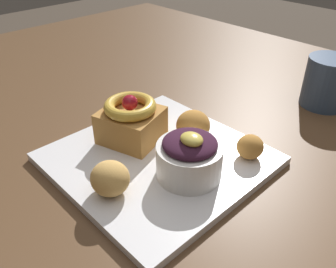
{
  "coord_description": "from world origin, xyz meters",
  "views": [
    {
      "loc": [
        0.28,
        -0.43,
        1.05
      ],
      "look_at": [
        -0.02,
        -0.14,
        0.77
      ],
      "focal_mm": 37.44,
      "sensor_mm": 36.0,
      "label": 1
    }
  ],
  "objects": [
    {
      "name": "cake_slice",
      "position": [
        -0.08,
        -0.16,
        0.78
      ],
      "size": [
        0.1,
        0.1,
        0.07
      ],
      "rotation": [
        0.0,
        0.0,
        0.31
      ],
      "color": "#B77F3D",
      "rests_on": "front_plate"
    },
    {
      "name": "fritter_back",
      "position": [
        -0.01,
        -0.25,
        0.76
      ],
      "size": [
        0.05,
        0.05,
        0.04
      ],
      "primitive_type": "ellipsoid",
      "color": "tan",
      "rests_on": "front_plate"
    },
    {
      "name": "coffee_mug",
      "position": [
        0.06,
        0.19,
        0.78
      ],
      "size": [
        0.08,
        0.08,
        0.09
      ],
      "primitive_type": "cylinder",
      "color": "#334766",
      "rests_on": "dining_table"
    },
    {
      "name": "fritter_middle",
      "position": [
        0.07,
        -0.06,
        0.76
      ],
      "size": [
        0.04,
        0.04,
        0.03
      ],
      "primitive_type": "ellipsoid",
      "color": "#BC7F38",
      "rests_on": "front_plate"
    },
    {
      "name": "dining_table",
      "position": [
        0.0,
        0.0,
        0.65
      ],
      "size": [
        1.59,
        0.98,
        0.73
      ],
      "color": "brown",
      "rests_on": "ground_plane"
    },
    {
      "name": "berry_ramekin",
      "position": [
        0.04,
        -0.16,
        0.77
      ],
      "size": [
        0.09,
        0.09,
        0.07
      ],
      "color": "white",
      "rests_on": "front_plate"
    },
    {
      "name": "front_plate",
      "position": [
        -0.02,
        -0.16,
        0.74
      ],
      "size": [
        0.27,
        0.27,
        0.01
      ],
      "primitive_type": "cube",
      "color": "white",
      "rests_on": "dining_table"
    },
    {
      "name": "fritter_front",
      "position": [
        -0.02,
        -0.09,
        0.77
      ],
      "size": [
        0.05,
        0.05,
        0.05
      ],
      "primitive_type": "ellipsoid",
      "color": "#BC7F38",
      "rests_on": "front_plate"
    }
  ]
}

